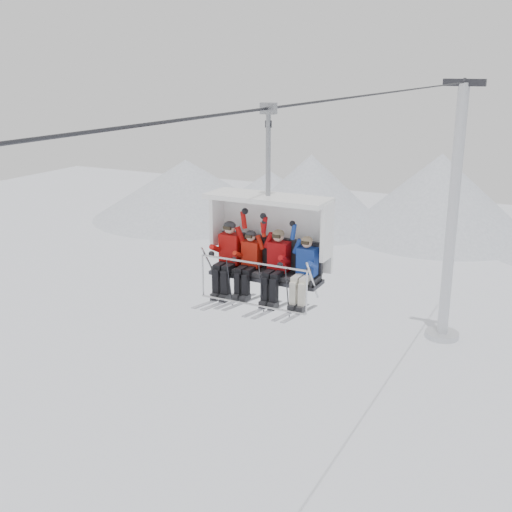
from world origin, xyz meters
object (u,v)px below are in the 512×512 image
at_px(skier_center_left, 249,261).
at_px(skier_far_right, 305,269).
at_px(skier_far_left, 228,255).
at_px(lift_tower_right, 451,234).
at_px(chairlift_carrier, 271,235).
at_px(skier_center_right, 277,263).

bearing_deg(skier_center_left, skier_far_right, 0.18).
bearing_deg(skier_far_left, skier_center_left, -2.03).
xyz_separation_m(lift_tower_right, skier_center_left, (-0.34, -21.65, 4.40)).
bearing_deg(skier_far_right, skier_far_left, 179.55).
relative_size(chairlift_carrier, skier_center_left, 2.36).
distance_m(skier_center_right, skier_far_right, 0.63).
xyz_separation_m(skier_far_left, skier_center_right, (1.14, -0.01, -0.02)).
xyz_separation_m(skier_center_right, skier_far_right, (0.63, -0.01, -0.03)).
bearing_deg(skier_center_right, lift_tower_right, 90.77).
relative_size(chairlift_carrier, skier_far_right, 2.36).
bearing_deg(skier_center_right, skier_center_left, -178.87).
xyz_separation_m(chairlift_carrier, skier_far_left, (-0.85, -0.30, -0.47)).
height_order(lift_tower_right, skier_center_right, lift_tower_right).
bearing_deg(lift_tower_right, skier_far_left, -92.24).
relative_size(lift_tower_right, skier_center_right, 7.99).
bearing_deg(skier_far_right, chairlift_carrier, 160.91).
xyz_separation_m(lift_tower_right, skier_far_left, (-0.85, -21.64, 4.46)).
height_order(chairlift_carrier, skier_far_right, chairlift_carrier).
bearing_deg(chairlift_carrier, skier_far_left, -160.28).
bearing_deg(skier_center_right, chairlift_carrier, 133.20).
height_order(skier_far_left, skier_far_right, skier_far_left).
height_order(skier_center_left, skier_center_right, skier_center_right).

